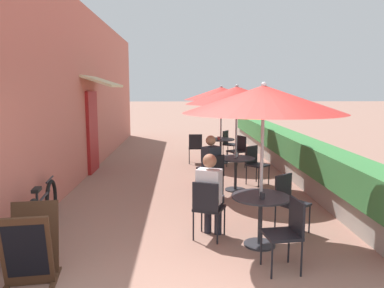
% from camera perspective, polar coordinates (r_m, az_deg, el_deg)
% --- Properties ---
extents(cafe_facade_wall, '(0.98, 13.91, 4.20)m').
position_cam_1_polar(cafe_facade_wall, '(10.60, -15.26, 7.73)').
color(cafe_facade_wall, '#C66B5B').
rests_on(cafe_facade_wall, ground_plane).
extents(planter_hedge, '(0.60, 12.91, 1.01)m').
position_cam_1_polar(planter_hedge, '(10.86, 13.43, -0.43)').
color(planter_hedge, gray).
rests_on(planter_hedge, ground_plane).
extents(patio_table_near, '(0.80, 0.80, 0.71)m').
position_cam_1_polar(patio_table_near, '(5.32, 10.39, -9.72)').
color(patio_table_near, '#28282D').
rests_on(patio_table_near, ground_plane).
extents(patio_umbrella_near, '(2.16, 2.16, 2.26)m').
position_cam_1_polar(patio_umbrella_near, '(5.06, 10.84, 6.70)').
color(patio_umbrella_near, '#B7B7BC').
rests_on(patio_umbrella_near, ground_plane).
extents(cafe_chair_near_left, '(0.45, 0.45, 0.87)m').
position_cam_1_polar(cafe_chair_near_left, '(4.70, 14.38, -12.43)').
color(cafe_chair_near_left, black).
rests_on(cafe_chair_near_left, ground_plane).
extents(cafe_chair_near_right, '(0.56, 0.56, 0.87)m').
position_cam_1_polar(cafe_chair_near_right, '(5.92, 14.53, -8.03)').
color(cafe_chair_near_right, black).
rests_on(cafe_chair_near_right, ground_plane).
extents(cafe_chair_near_back, '(0.52, 0.52, 0.87)m').
position_cam_1_polar(cafe_chair_near_back, '(5.42, 2.40, -9.31)').
color(cafe_chair_near_back, black).
rests_on(cafe_chair_near_back, ground_plane).
extents(seated_patron_near_back, '(0.45, 0.49, 1.25)m').
position_cam_1_polar(seated_patron_near_back, '(5.47, 2.79, -7.27)').
color(seated_patron_near_back, '#23232D').
rests_on(seated_patron_near_back, ground_plane).
extents(coffee_cup_near, '(0.07, 0.07, 0.09)m').
position_cam_1_polar(coffee_cup_near, '(5.13, 10.69, -7.72)').
color(coffee_cup_near, '#232328').
rests_on(coffee_cup_near, patio_table_near).
extents(patio_table_mid, '(0.80, 0.80, 0.71)m').
position_cam_1_polar(patio_table_mid, '(8.05, 6.67, -3.40)').
color(patio_table_mid, '#28282D').
rests_on(patio_table_mid, ground_plane).
extents(patio_umbrella_mid, '(2.16, 2.16, 2.26)m').
position_cam_1_polar(patio_umbrella_mid, '(7.88, 6.85, 7.37)').
color(patio_umbrella_mid, '#B7B7BC').
rests_on(patio_umbrella_mid, ground_plane).
extents(cafe_chair_mid_left, '(0.56, 0.56, 0.87)m').
position_cam_1_polar(cafe_chair_mid_left, '(7.48, 3.25, -4.33)').
color(cafe_chair_mid_left, black).
rests_on(cafe_chair_mid_left, ground_plane).
extents(seated_patron_mid_left, '(0.50, 0.51, 1.25)m').
position_cam_1_polar(seated_patron_mid_left, '(7.52, 2.67, -2.92)').
color(seated_patron_mid_left, '#23232D').
rests_on(seated_patron_mid_left, ground_plane).
extents(cafe_chair_mid_right, '(0.56, 0.56, 0.87)m').
position_cam_1_polar(cafe_chair_mid_right, '(8.65, 9.61, -2.68)').
color(cafe_chair_mid_right, black).
rests_on(cafe_chair_mid_right, ground_plane).
extents(coffee_cup_mid, '(0.07, 0.07, 0.09)m').
position_cam_1_polar(coffee_cup_mid, '(8.15, 6.76, -1.60)').
color(coffee_cup_mid, white).
rests_on(coffee_cup_mid, patio_table_mid).
extents(patio_table_far, '(0.80, 0.80, 0.71)m').
position_cam_1_polar(patio_table_far, '(10.97, 4.39, -0.19)').
color(patio_table_far, '#28282D').
rests_on(patio_table_far, ground_plane).
extents(patio_umbrella_far, '(2.16, 2.16, 2.26)m').
position_cam_1_polar(patio_umbrella_far, '(10.85, 4.48, 7.68)').
color(patio_umbrella_far, '#B7B7BC').
rests_on(patio_umbrella_far, ground_plane).
extents(cafe_chair_far_left, '(0.41, 0.41, 0.87)m').
position_cam_1_polar(cafe_chair_far_left, '(10.86, 0.52, -0.30)').
color(cafe_chair_far_left, black).
rests_on(cafe_chair_far_left, ground_plane).
extents(cafe_chair_far_right, '(0.54, 0.54, 0.87)m').
position_cam_1_polar(cafe_chair_far_right, '(10.43, 7.07, -0.73)').
color(cafe_chair_far_right, black).
rests_on(cafe_chair_far_right, ground_plane).
extents(cafe_chair_far_back, '(0.55, 0.55, 0.87)m').
position_cam_1_polar(cafe_chair_far_back, '(11.67, 5.60, 0.28)').
color(cafe_chair_far_back, black).
rests_on(cafe_chair_far_back, ground_plane).
extents(coffee_cup_far, '(0.07, 0.07, 0.09)m').
position_cam_1_polar(coffee_cup_far, '(10.79, 4.07, 0.91)').
color(coffee_cup_far, '#B73D3D').
rests_on(coffee_cup_far, patio_table_far).
extents(bicycle_leaning, '(0.27, 1.78, 0.76)m').
position_cam_1_polar(bicycle_leaning, '(6.23, -21.74, -9.17)').
color(bicycle_leaning, black).
rests_on(bicycle_leaning, ground_plane).
extents(menu_board, '(0.62, 0.70, 0.85)m').
position_cam_1_polar(menu_board, '(4.73, -23.34, -14.01)').
color(menu_board, '#422819').
rests_on(menu_board, ground_plane).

